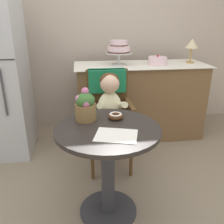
{
  "coord_description": "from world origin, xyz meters",
  "views": [
    {
      "loc": [
        -0.17,
        -1.47,
        1.41
      ],
      "look_at": [
        0.05,
        0.15,
        0.77
      ],
      "focal_mm": 38.68,
      "sensor_mm": 36.0,
      "label": 1
    }
  ],
  "objects_px": {
    "wicker_chair": "(108,104)",
    "flower_vase": "(85,106)",
    "table_lamp": "(192,44)",
    "seated_child": "(110,105)",
    "cafe_table": "(108,154)",
    "round_layer_cake": "(158,61)",
    "tiered_cake_stand": "(119,49)",
    "donut_front": "(116,116)"
  },
  "relations": [
    {
      "from": "wicker_chair",
      "to": "flower_vase",
      "type": "bearing_deg",
      "value": -119.12
    },
    {
      "from": "table_lamp",
      "to": "seated_child",
      "type": "bearing_deg",
      "value": -144.49
    },
    {
      "from": "cafe_table",
      "to": "round_layer_cake",
      "type": "bearing_deg",
      "value": 59.72
    },
    {
      "from": "cafe_table",
      "to": "table_lamp",
      "type": "bearing_deg",
      "value": 48.57
    },
    {
      "from": "round_layer_cake",
      "to": "table_lamp",
      "type": "xyz_separation_m",
      "value": [
        0.42,
        0.06,
        0.17
      ]
    },
    {
      "from": "flower_vase",
      "to": "table_lamp",
      "type": "xyz_separation_m",
      "value": [
        1.3,
        1.16,
        0.29
      ]
    },
    {
      "from": "seated_child",
      "to": "tiered_cake_stand",
      "type": "height_order",
      "value": "tiered_cake_stand"
    },
    {
      "from": "flower_vase",
      "to": "donut_front",
      "type": "bearing_deg",
      "value": -1.83
    },
    {
      "from": "cafe_table",
      "to": "donut_front",
      "type": "height_order",
      "value": "donut_front"
    },
    {
      "from": "cafe_table",
      "to": "wicker_chair",
      "type": "xyz_separation_m",
      "value": [
        0.09,
        0.7,
        0.13
      ]
    },
    {
      "from": "seated_child",
      "to": "cafe_table",
      "type": "bearing_deg",
      "value": -99.1
    },
    {
      "from": "cafe_table",
      "to": "donut_front",
      "type": "distance_m",
      "value": 0.28
    },
    {
      "from": "wicker_chair",
      "to": "seated_child",
      "type": "relative_size",
      "value": 1.31
    },
    {
      "from": "wicker_chair",
      "to": "seated_child",
      "type": "distance_m",
      "value": 0.16
    },
    {
      "from": "tiered_cake_stand",
      "to": "table_lamp",
      "type": "xyz_separation_m",
      "value": [
        0.87,
        0.01,
        0.03
      ]
    },
    {
      "from": "donut_front",
      "to": "tiered_cake_stand",
      "type": "distance_m",
      "value": 1.23
    },
    {
      "from": "round_layer_cake",
      "to": "table_lamp",
      "type": "distance_m",
      "value": 0.46
    },
    {
      "from": "seated_child",
      "to": "table_lamp",
      "type": "bearing_deg",
      "value": 35.51
    },
    {
      "from": "donut_front",
      "to": "flower_vase",
      "type": "relative_size",
      "value": 0.48
    },
    {
      "from": "flower_vase",
      "to": "tiered_cake_stand",
      "type": "bearing_deg",
      "value": 69.82
    },
    {
      "from": "table_lamp",
      "to": "tiered_cake_stand",
      "type": "bearing_deg",
      "value": -179.19
    },
    {
      "from": "flower_vase",
      "to": "table_lamp",
      "type": "height_order",
      "value": "table_lamp"
    },
    {
      "from": "seated_child",
      "to": "flower_vase",
      "type": "distance_m",
      "value": 0.48
    },
    {
      "from": "tiered_cake_stand",
      "to": "seated_child",
      "type": "bearing_deg",
      "value": -104.6
    },
    {
      "from": "seated_child",
      "to": "tiered_cake_stand",
      "type": "distance_m",
      "value": 0.88
    },
    {
      "from": "round_layer_cake",
      "to": "wicker_chair",
      "type": "bearing_deg",
      "value": -139.47
    },
    {
      "from": "donut_front",
      "to": "table_lamp",
      "type": "bearing_deg",
      "value": 47.26
    },
    {
      "from": "tiered_cake_stand",
      "to": "round_layer_cake",
      "type": "bearing_deg",
      "value": -5.49
    },
    {
      "from": "seated_child",
      "to": "table_lamp",
      "type": "xyz_separation_m",
      "value": [
        1.07,
        0.76,
        0.44
      ]
    },
    {
      "from": "tiered_cake_stand",
      "to": "round_layer_cake",
      "type": "xyz_separation_m",
      "value": [
        0.45,
        -0.04,
        -0.14
      ]
    },
    {
      "from": "donut_front",
      "to": "tiered_cake_stand",
      "type": "height_order",
      "value": "tiered_cake_stand"
    },
    {
      "from": "cafe_table",
      "to": "tiered_cake_stand",
      "type": "height_order",
      "value": "tiered_cake_stand"
    },
    {
      "from": "tiered_cake_stand",
      "to": "table_lamp",
      "type": "distance_m",
      "value": 0.88
    },
    {
      "from": "seated_child",
      "to": "round_layer_cake",
      "type": "height_order",
      "value": "round_layer_cake"
    },
    {
      "from": "flower_vase",
      "to": "round_layer_cake",
      "type": "xyz_separation_m",
      "value": [
        0.87,
        1.11,
        0.12
      ]
    },
    {
      "from": "cafe_table",
      "to": "flower_vase",
      "type": "relative_size",
      "value": 3.07
    },
    {
      "from": "wicker_chair",
      "to": "round_layer_cake",
      "type": "height_order",
      "value": "round_layer_cake"
    },
    {
      "from": "cafe_table",
      "to": "flower_vase",
      "type": "distance_m",
      "value": 0.38
    },
    {
      "from": "cafe_table",
      "to": "round_layer_cake",
      "type": "height_order",
      "value": "round_layer_cake"
    },
    {
      "from": "wicker_chair",
      "to": "seated_child",
      "type": "height_order",
      "value": "seated_child"
    },
    {
      "from": "seated_child",
      "to": "table_lamp",
      "type": "height_order",
      "value": "table_lamp"
    },
    {
      "from": "cafe_table",
      "to": "table_lamp",
      "type": "xyz_separation_m",
      "value": [
        1.16,
        1.31,
        0.61
      ]
    }
  ]
}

